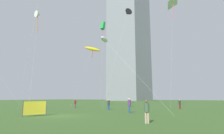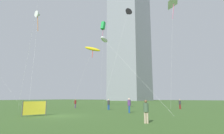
% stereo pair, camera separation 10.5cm
% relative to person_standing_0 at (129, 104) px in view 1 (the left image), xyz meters
% --- Properties ---
extents(ground, '(280.00, 280.00, 0.00)m').
position_rel_person_standing_0_xyz_m(ground, '(-4.57, -7.28, -1.07)').
color(ground, '#3D6028').
extents(person_standing_0, '(0.41, 0.41, 1.85)m').
position_rel_person_standing_0_xyz_m(person_standing_0, '(0.00, 0.00, 0.00)').
color(person_standing_0, '#1E478C').
rests_on(person_standing_0, ground).
extents(person_standing_1, '(0.39, 0.39, 1.73)m').
position_rel_person_standing_0_xyz_m(person_standing_1, '(5.19, -8.01, -0.07)').
color(person_standing_1, tan).
rests_on(person_standing_1, ground).
extents(person_standing_2, '(0.37, 0.37, 1.67)m').
position_rel_person_standing_0_xyz_m(person_standing_2, '(-5.51, 3.94, -0.10)').
color(person_standing_2, '#1E478C').
rests_on(person_standing_2, ground).
extents(person_standing_3, '(0.36, 0.36, 1.62)m').
position_rel_person_standing_0_xyz_m(person_standing_3, '(3.99, 11.66, -0.14)').
color(person_standing_3, maroon).
rests_on(person_standing_3, ground).
extents(person_standing_4, '(0.36, 0.36, 1.61)m').
position_rel_person_standing_0_xyz_m(person_standing_4, '(-13.46, 4.98, -0.14)').
color(person_standing_4, '#593372').
rests_on(person_standing_4, ground).
extents(kite_flying_1, '(6.81, 2.60, 13.29)m').
position_rel_person_standing_0_xyz_m(kite_flying_1, '(-13.62, 10.23, 11.50)').
color(kite_flying_1, silver).
rests_on(kite_flying_1, ground).
extents(kite_flying_2, '(2.52, 9.04, 21.89)m').
position_rel_person_standing_0_xyz_m(kite_flying_2, '(-6.59, 13.88, 19.89)').
color(kite_flying_2, silver).
rests_on(kite_flying_2, ground).
extents(kite_flying_3, '(1.91, 2.11, 21.13)m').
position_rel_person_standing_0_xyz_m(kite_flying_3, '(-14.30, 15.37, 18.92)').
color(kite_flying_3, silver).
rests_on(kite_flying_3, ground).
extents(kite_flying_4, '(2.79, 4.50, 21.77)m').
position_rel_person_standing_0_xyz_m(kite_flying_4, '(3.18, 14.67, 19.75)').
color(kite_flying_4, silver).
rests_on(kite_flying_4, ground).
extents(kite_flying_5, '(8.57, 6.87, 20.50)m').
position_rel_person_standing_0_xyz_m(kite_flying_5, '(-22.57, 2.42, 18.63)').
color(kite_flying_5, silver).
rests_on(kite_flying_5, ground).
extents(kite_flying_8, '(11.48, 4.53, 11.36)m').
position_rel_person_standing_0_xyz_m(kite_flying_8, '(-5.05, 1.83, 9.92)').
color(kite_flying_8, silver).
rests_on(kite_flying_8, ground).
extents(distant_highrise_0, '(23.90, 26.60, 95.15)m').
position_rel_person_standing_0_xyz_m(distant_highrise_0, '(-42.91, 92.91, 46.50)').
color(distant_highrise_0, gray).
rests_on(distant_highrise_0, ground).
extents(event_banner, '(0.86, 2.33, 1.57)m').
position_rel_person_standing_0_xyz_m(event_banner, '(-6.78, -8.77, -0.24)').
color(event_banner, '#4C4C4C').
rests_on(event_banner, ground).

